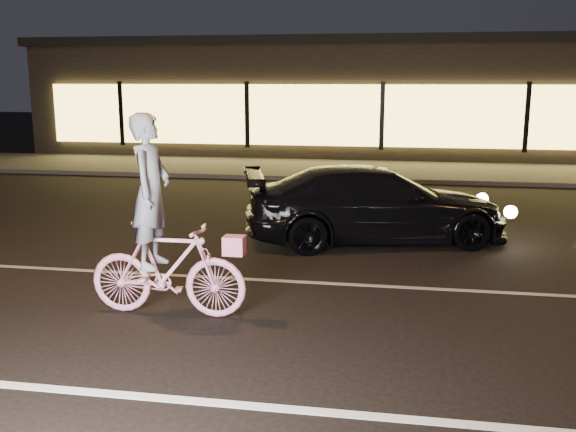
# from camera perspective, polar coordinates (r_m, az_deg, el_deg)

# --- Properties ---
(ground) EXTENTS (90.00, 90.00, 0.00)m
(ground) POSITION_cam_1_polar(r_m,az_deg,el_deg) (7.03, 4.67, -11.14)
(ground) COLOR black
(ground) RESTS_ON ground
(lane_stripe_near) EXTENTS (60.00, 0.12, 0.01)m
(lane_stripe_near) POSITION_cam_1_polar(r_m,az_deg,el_deg) (5.68, 3.25, -17.02)
(lane_stripe_near) COLOR silver
(lane_stripe_near) RESTS_ON ground
(lane_stripe_far) EXTENTS (60.00, 0.10, 0.01)m
(lane_stripe_far) POSITION_cam_1_polar(r_m,az_deg,el_deg) (8.89, 5.83, -6.08)
(lane_stripe_far) COLOR gray
(lane_stripe_far) RESTS_ON ground
(sidewalk) EXTENTS (30.00, 4.00, 0.12)m
(sidewalk) POSITION_cam_1_polar(r_m,az_deg,el_deg) (19.63, 8.08, 4.02)
(sidewalk) COLOR #383533
(sidewalk) RESTS_ON ground
(storefront) EXTENTS (25.40, 8.42, 4.20)m
(storefront) POSITION_cam_1_polar(r_m,az_deg,el_deg) (25.42, 8.65, 10.53)
(storefront) COLOR black
(storefront) RESTS_ON ground
(cyclist) EXTENTS (1.91, 0.66, 2.40)m
(cyclist) POSITION_cam_1_polar(r_m,az_deg,el_deg) (7.66, -11.06, -2.61)
(cyclist) COLOR #FF3F7F
(cyclist) RESTS_ON ground
(sedan) EXTENTS (4.83, 2.97, 1.31)m
(sedan) POSITION_cam_1_polar(r_m,az_deg,el_deg) (11.14, 7.82, 1.03)
(sedan) COLOR black
(sedan) RESTS_ON ground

